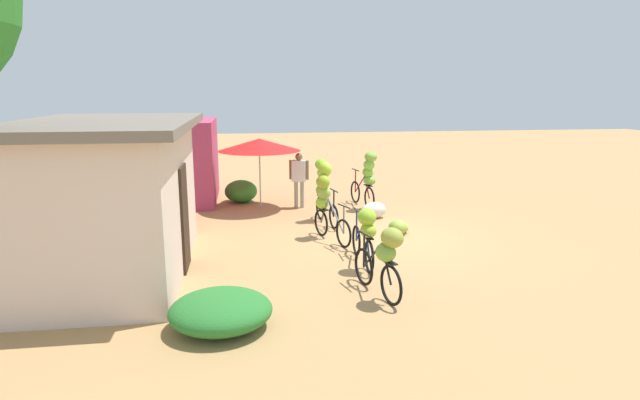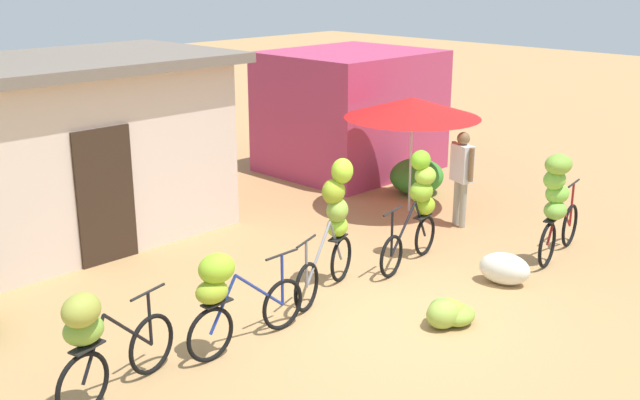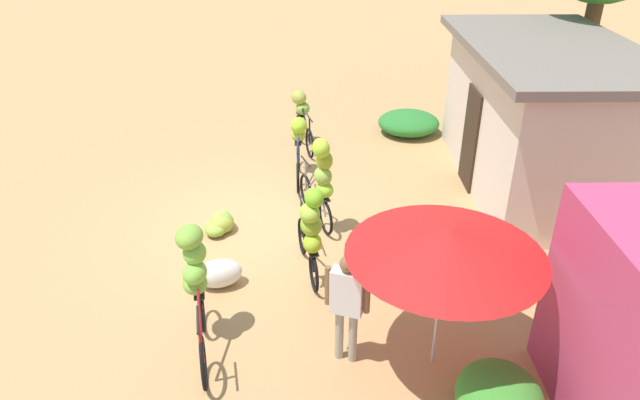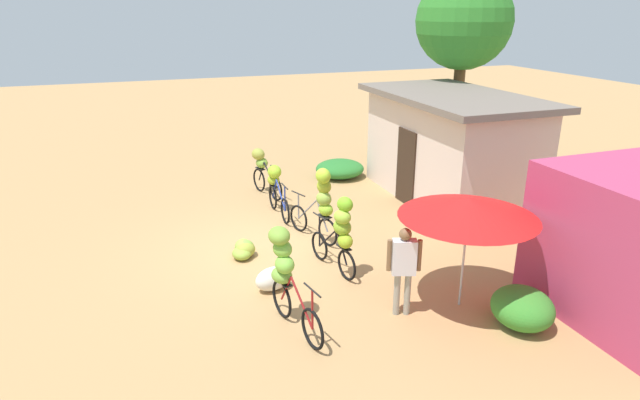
{
  "view_description": "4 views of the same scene",
  "coord_description": "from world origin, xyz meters",
  "px_view_note": "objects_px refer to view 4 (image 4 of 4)",
  "views": [
    {
      "loc": [
        -11.43,
        3.04,
        3.4
      ],
      "look_at": [
        0.78,
        1.25,
        0.78
      ],
      "focal_mm": 29.35,
      "sensor_mm": 36.0,
      "label": 1
    },
    {
      "loc": [
        -6.82,
        -5.43,
        4.2
      ],
      "look_at": [
        -0.02,
        1.31,
        1.25
      ],
      "focal_mm": 43.08,
      "sensor_mm": 36.0,
      "label": 2
    },
    {
      "loc": [
        9.08,
        1.06,
        5.47
      ],
      "look_at": [
        1.03,
        1.18,
        1.03
      ],
      "focal_mm": 32.52,
      "sensor_mm": 36.0,
      "label": 3
    },
    {
      "loc": [
        10.63,
        -2.62,
        5.03
      ],
      "look_at": [
        0.66,
        1.0,
        1.21
      ],
      "focal_mm": 30.45,
      "sensor_mm": 36.0,
      "label": 4
    }
  ],
  "objects_px": {
    "bicycle_by_shop": "(341,231)",
    "banana_pile_on_ground": "(244,249)",
    "bicycle_leftmost": "(263,167)",
    "produce_sack": "(273,279)",
    "tree_behind_building": "(464,22)",
    "building_low": "(450,146)",
    "bicycle_rightmost": "(285,269)",
    "market_umbrella": "(469,207)",
    "bicycle_center_loaded": "(321,200)",
    "person_vendor": "(404,263)",
    "bicycle_near_pile": "(276,185)"
  },
  "relations": [
    {
      "from": "bicycle_center_loaded",
      "to": "banana_pile_on_ground",
      "type": "height_order",
      "value": "bicycle_center_loaded"
    },
    {
      "from": "bicycle_leftmost",
      "to": "produce_sack",
      "type": "distance_m",
      "value": 5.6
    },
    {
      "from": "bicycle_leftmost",
      "to": "bicycle_near_pile",
      "type": "bearing_deg",
      "value": -2.06
    },
    {
      "from": "tree_behind_building",
      "to": "person_vendor",
      "type": "xyz_separation_m",
      "value": [
        7.41,
        -5.81,
        -3.56
      ]
    },
    {
      "from": "tree_behind_building",
      "to": "bicycle_by_shop",
      "type": "xyz_separation_m",
      "value": [
        5.71,
        -6.25,
        -3.59
      ]
    },
    {
      "from": "tree_behind_building",
      "to": "produce_sack",
      "type": "height_order",
      "value": "tree_behind_building"
    },
    {
      "from": "building_low",
      "to": "bicycle_center_loaded",
      "type": "height_order",
      "value": "building_low"
    },
    {
      "from": "produce_sack",
      "to": "market_umbrella",
      "type": "bearing_deg",
      "value": 60.78
    },
    {
      "from": "market_umbrella",
      "to": "bicycle_by_shop",
      "type": "relative_size",
      "value": 1.44
    },
    {
      "from": "bicycle_by_shop",
      "to": "banana_pile_on_ground",
      "type": "relative_size",
      "value": 2.41
    },
    {
      "from": "bicycle_leftmost",
      "to": "bicycle_by_shop",
      "type": "relative_size",
      "value": 0.96
    },
    {
      "from": "bicycle_by_shop",
      "to": "building_low",
      "type": "bearing_deg",
      "value": 125.91
    },
    {
      "from": "bicycle_center_loaded",
      "to": "bicycle_by_shop",
      "type": "height_order",
      "value": "bicycle_center_loaded"
    },
    {
      "from": "bicycle_leftmost",
      "to": "building_low",
      "type": "bearing_deg",
      "value": 66.01
    },
    {
      "from": "bicycle_leftmost",
      "to": "person_vendor",
      "type": "distance_m",
      "value": 7.06
    },
    {
      "from": "tree_behind_building",
      "to": "bicycle_by_shop",
      "type": "bearing_deg",
      "value": -47.6
    },
    {
      "from": "bicycle_center_loaded",
      "to": "market_umbrella",
      "type": "bearing_deg",
      "value": 22.33
    },
    {
      "from": "banana_pile_on_ground",
      "to": "person_vendor",
      "type": "bearing_deg",
      "value": 32.89
    },
    {
      "from": "tree_behind_building",
      "to": "building_low",
      "type": "bearing_deg",
      "value": -35.72
    },
    {
      "from": "tree_behind_building",
      "to": "bicycle_near_pile",
      "type": "bearing_deg",
      "value": -73.28
    },
    {
      "from": "bicycle_center_loaded",
      "to": "bicycle_rightmost",
      "type": "height_order",
      "value": "bicycle_center_loaded"
    },
    {
      "from": "banana_pile_on_ground",
      "to": "produce_sack",
      "type": "distance_m",
      "value": 1.6
    },
    {
      "from": "bicycle_near_pile",
      "to": "bicycle_rightmost",
      "type": "bearing_deg",
      "value": -13.77
    },
    {
      "from": "bicycle_near_pile",
      "to": "bicycle_center_loaded",
      "type": "height_order",
      "value": "bicycle_center_loaded"
    },
    {
      "from": "bicycle_center_loaded",
      "to": "person_vendor",
      "type": "bearing_deg",
      "value": 4.61
    },
    {
      "from": "bicycle_center_loaded",
      "to": "person_vendor",
      "type": "height_order",
      "value": "bicycle_center_loaded"
    },
    {
      "from": "market_umbrella",
      "to": "bicycle_rightmost",
      "type": "relative_size",
      "value": 1.38
    },
    {
      "from": "bicycle_leftmost",
      "to": "bicycle_near_pile",
      "type": "xyz_separation_m",
      "value": [
        1.57,
        -0.06,
        -0.02
      ]
    },
    {
      "from": "bicycle_rightmost",
      "to": "produce_sack",
      "type": "relative_size",
      "value": 2.43
    },
    {
      "from": "building_low",
      "to": "person_vendor",
      "type": "height_order",
      "value": "building_low"
    },
    {
      "from": "building_low",
      "to": "bicycle_near_pile",
      "type": "relative_size",
      "value": 3.15
    },
    {
      "from": "bicycle_near_pile",
      "to": "person_vendor",
      "type": "bearing_deg",
      "value": 7.3
    },
    {
      "from": "bicycle_near_pile",
      "to": "bicycle_by_shop",
      "type": "distance_m",
      "value": 3.77
    },
    {
      "from": "bicycle_by_shop",
      "to": "banana_pile_on_ground",
      "type": "distance_m",
      "value": 2.31
    },
    {
      "from": "tree_behind_building",
      "to": "person_vendor",
      "type": "relative_size",
      "value": 3.77
    },
    {
      "from": "bicycle_rightmost",
      "to": "person_vendor",
      "type": "bearing_deg",
      "value": 77.64
    },
    {
      "from": "bicycle_near_pile",
      "to": "person_vendor",
      "type": "height_order",
      "value": "person_vendor"
    },
    {
      "from": "bicycle_center_loaded",
      "to": "bicycle_rightmost",
      "type": "relative_size",
      "value": 1.04
    },
    {
      "from": "bicycle_near_pile",
      "to": "banana_pile_on_ground",
      "type": "xyz_separation_m",
      "value": [
        2.29,
        -1.35,
        -0.58
      ]
    },
    {
      "from": "bicycle_by_shop",
      "to": "person_vendor",
      "type": "height_order",
      "value": "bicycle_by_shop"
    },
    {
      "from": "market_umbrella",
      "to": "bicycle_near_pile",
      "type": "height_order",
      "value": "market_umbrella"
    },
    {
      "from": "bicycle_by_shop",
      "to": "banana_pile_on_ground",
      "type": "xyz_separation_m",
      "value": [
        -1.47,
        -1.6,
        -0.79
      ]
    },
    {
      "from": "bicycle_center_loaded",
      "to": "bicycle_near_pile",
      "type": "bearing_deg",
      "value": -168.66
    },
    {
      "from": "market_umbrella",
      "to": "bicycle_center_loaded",
      "type": "bearing_deg",
      "value": -157.67
    },
    {
      "from": "bicycle_near_pile",
      "to": "produce_sack",
      "type": "distance_m",
      "value": 4.07
    },
    {
      "from": "bicycle_by_shop",
      "to": "bicycle_center_loaded",
      "type": "bearing_deg",
      "value": 173.52
    },
    {
      "from": "tree_behind_building",
      "to": "market_umbrella",
      "type": "bearing_deg",
      "value": -32.02
    },
    {
      "from": "building_low",
      "to": "tree_behind_building",
      "type": "relative_size",
      "value": 0.9
    },
    {
      "from": "bicycle_leftmost",
      "to": "produce_sack",
      "type": "relative_size",
      "value": 2.26
    },
    {
      "from": "bicycle_near_pile",
      "to": "bicycle_by_shop",
      "type": "height_order",
      "value": "bicycle_by_shop"
    }
  ]
}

